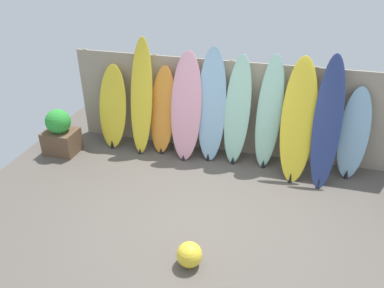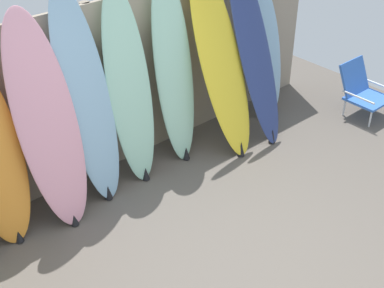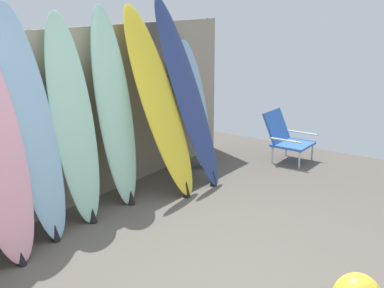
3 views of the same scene
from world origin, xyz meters
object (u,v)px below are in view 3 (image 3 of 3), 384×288
surfboard_navy_8 (187,93)px  surfboard_seafoam_6 (114,108)px  surfboard_seafoam_5 (73,121)px  surfboard_skyblue_9 (195,106)px  surfboard_yellow_7 (159,102)px  beach_chair (286,136)px  surfboard_skyblue_4 (32,126)px

surfboard_navy_8 → surfboard_seafoam_6: bearing=167.1°
surfboard_seafoam_5 → surfboard_skyblue_9: (2.00, 0.01, -0.20)m
surfboard_seafoam_5 → surfboard_seafoam_6: (0.56, 0.00, 0.02)m
surfboard_yellow_7 → surfboard_skyblue_9: (0.94, 0.19, -0.23)m
surfboard_seafoam_5 → beach_chair: 3.06m
beach_chair → surfboard_seafoam_6: bearing=173.3°
surfboard_skyblue_4 → surfboard_yellow_7: (1.53, -0.18, -0.01)m
surfboard_navy_8 → surfboard_skyblue_9: size_ratio=1.32×
surfboard_skyblue_9 → beach_chair: bearing=-43.1°
surfboard_skyblue_4 → beach_chair: (3.35, -0.81, -0.70)m
surfboard_seafoam_6 → beach_chair: bearing=-19.4°
surfboard_seafoam_6 → surfboard_yellow_7: 0.53m
surfboard_skyblue_4 → surfboard_navy_8: 2.00m
surfboard_navy_8 → beach_chair: (1.36, -0.60, -0.71)m
surfboard_seafoam_5 → surfboard_yellow_7: 1.07m
surfboard_skyblue_9 → surfboard_navy_8: bearing=-154.5°
surfboard_skyblue_4 → surfboard_seafoam_6: 1.03m
surfboard_skyblue_4 → surfboard_navy_8: (1.99, -0.22, 0.01)m
surfboard_skyblue_4 → surfboard_navy_8: size_ratio=0.99×
surfboard_seafoam_6 → surfboard_skyblue_9: (1.44, 0.01, -0.22)m
surfboard_seafoam_5 → surfboard_navy_8: surfboard_navy_8 is taller
surfboard_yellow_7 → beach_chair: surfboard_yellow_7 is taller
surfboard_skyblue_9 → surfboard_skyblue_4: bearing=-179.8°
surfboard_yellow_7 → surfboard_navy_8: bearing=-4.9°
surfboard_seafoam_6 → beach_chair: (2.32, -0.82, -0.68)m
surfboard_skyblue_4 → surfboard_seafoam_5: (0.47, -0.00, -0.04)m
surfboard_seafoam_6 → beach_chair: 2.55m
surfboard_skyblue_4 → surfboard_seafoam_5: size_ratio=1.05×
surfboard_navy_8 → surfboard_skyblue_9: surfboard_navy_8 is taller
surfboard_skyblue_4 → surfboard_skyblue_9: bearing=0.2°
surfboard_yellow_7 → surfboard_skyblue_9: surfboard_yellow_7 is taller
surfboard_skyblue_4 → surfboard_seafoam_5: bearing=-0.1°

